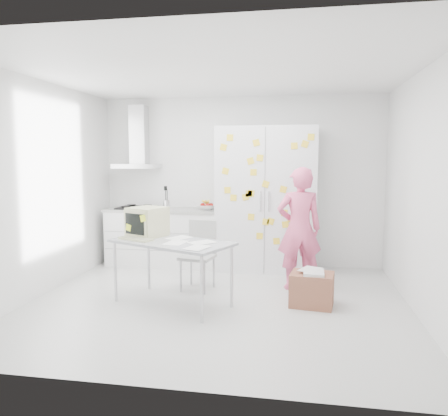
% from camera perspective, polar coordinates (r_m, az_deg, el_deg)
% --- Properties ---
extents(floor, '(4.50, 4.00, 0.02)m').
position_cam_1_polar(floor, '(5.38, -0.85, -12.37)').
color(floor, silver).
rests_on(floor, ground).
extents(walls, '(4.52, 4.01, 2.70)m').
position_cam_1_polar(walls, '(5.81, 0.43, 2.77)').
color(walls, white).
rests_on(walls, ground).
extents(ceiling, '(4.50, 4.00, 0.02)m').
position_cam_1_polar(ceiling, '(5.17, -0.91, 17.32)').
color(ceiling, white).
rests_on(ceiling, walls).
extents(counter_run, '(1.84, 0.63, 1.28)m').
position_cam_1_polar(counter_run, '(7.14, -7.83, -3.66)').
color(counter_run, white).
rests_on(counter_run, ground).
extents(range_hood, '(0.70, 0.48, 1.01)m').
position_cam_1_polar(range_hood, '(7.31, -11.10, 8.22)').
color(range_hood, silver).
rests_on(range_hood, walls).
extents(tall_cabinet, '(1.50, 0.68, 2.20)m').
position_cam_1_polar(tall_cabinet, '(6.72, 5.54, 1.13)').
color(tall_cabinet, silver).
rests_on(tall_cabinet, ground).
extents(person, '(0.66, 0.50, 1.62)m').
position_cam_1_polar(person, '(5.82, 9.80, -2.67)').
color(person, '#ED5C89').
rests_on(person, ground).
extents(desk, '(1.58, 1.21, 1.13)m').
position_cam_1_polar(desk, '(5.37, -8.94, -2.94)').
color(desk, '#A6A9B1').
rests_on(desk, ground).
extents(chair, '(0.47, 0.47, 0.90)m').
position_cam_1_polar(chair, '(5.83, -3.22, -5.56)').
color(chair, '#A4A5A2').
rests_on(chair, ground).
extents(cardboard_box, '(0.54, 0.46, 0.43)m').
position_cam_1_polar(cardboard_box, '(5.32, 11.40, -10.32)').
color(cardboard_box, brown).
rests_on(cardboard_box, ground).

